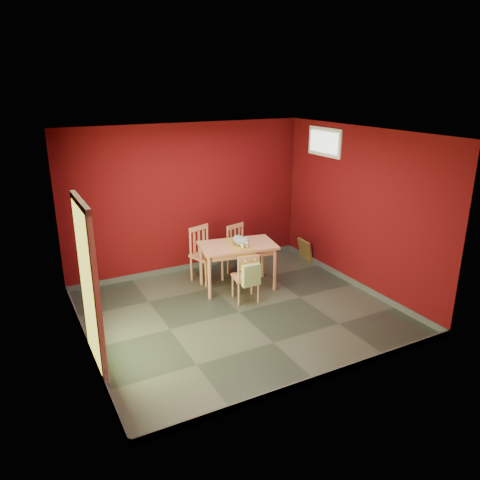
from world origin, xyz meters
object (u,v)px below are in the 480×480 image
chair_far_left (205,253)px  cat (240,239)px  chair_near (246,276)px  tote_bag (251,275)px  picture_frame (305,250)px  dining_table (237,250)px  chair_far_right (240,249)px

chair_far_left → cat: (0.38, -0.61, 0.40)m
chair_near → chair_far_left: bearing=102.8°
cat → chair_near: bearing=-87.5°
tote_bag → cat: cat is taller
chair_near → cat: (0.14, 0.47, 0.47)m
chair_far_left → tote_bag: (0.22, -1.28, 0.03)m
picture_frame → chair_near: bearing=-151.0°
chair_near → tote_bag: bearing=-96.3°
dining_table → chair_far_left: bearing=123.1°
dining_table → cat: cat is taller
chair_far_left → picture_frame: size_ratio=2.30×
dining_table → chair_far_left: chair_far_left is taller
dining_table → chair_far_right: size_ratio=1.49×
dining_table → chair_near: chair_near is taller
dining_table → tote_bag: 0.76m
dining_table → chair_near: 0.60m
tote_bag → chair_far_left: bearing=99.8°
chair_far_right → chair_near: bearing=-113.1°
tote_bag → picture_frame: size_ratio=0.99×
picture_frame → chair_far_right: bearing=-179.7°
chair_far_left → tote_bag: size_ratio=2.33×
tote_bag → cat: 0.78m
chair_far_right → chair_near: chair_far_right is taller
chair_far_left → dining_table: bearing=-56.9°
tote_bag → cat: bearing=76.7°
cat → tote_bag: bearing=-84.6°
chair_near → tote_bag: chair_near is taller
chair_near → dining_table: bearing=77.5°
picture_frame → dining_table: bearing=-163.5°
chair_near → chair_far_right: bearing=66.9°
chair_far_right → picture_frame: 1.47m
chair_far_left → chair_near: (0.24, -1.08, -0.08)m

